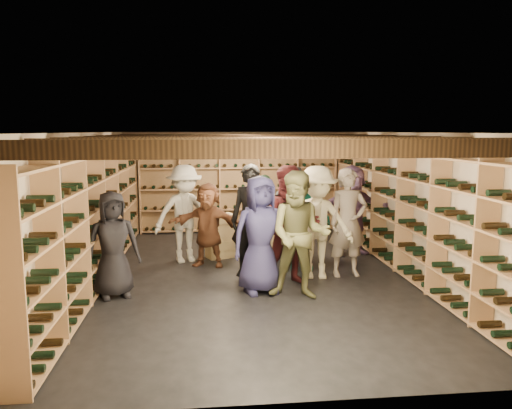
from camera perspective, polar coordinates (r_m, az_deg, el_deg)
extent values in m
plane|color=black|center=(8.52, -0.06, -8.13)|extent=(8.00, 8.00, 0.00)
cube|color=beige|center=(12.22, -2.01, 2.64)|extent=(5.50, 0.02, 2.40)
cube|color=beige|center=(4.39, 5.40, -7.87)|extent=(5.50, 0.02, 2.40)
cube|color=beige|center=(8.44, -18.98, -0.41)|extent=(0.02, 8.00, 2.40)
cube|color=beige|center=(8.97, 17.69, 0.15)|extent=(0.02, 8.00, 2.40)
cube|color=beige|center=(8.17, -0.06, 8.22)|extent=(5.50, 8.00, 0.01)
cube|color=black|center=(4.71, 4.38, 6.35)|extent=(5.40, 0.12, 0.18)
cube|color=black|center=(5.57, 2.75, 6.68)|extent=(5.40, 0.12, 0.18)
cube|color=black|center=(6.44, 1.56, 6.92)|extent=(5.40, 0.12, 0.18)
cube|color=black|center=(7.30, 0.65, 7.10)|extent=(5.40, 0.12, 0.18)
cube|color=black|center=(8.17, -0.06, 7.24)|extent=(5.40, 0.12, 0.18)
cube|color=black|center=(9.04, -0.64, 7.35)|extent=(5.40, 0.12, 0.18)
cube|color=black|center=(9.92, -1.12, 7.45)|extent=(5.40, 0.12, 0.18)
cube|color=black|center=(10.79, -1.52, 7.52)|extent=(5.40, 0.12, 0.18)
cube|color=black|center=(11.66, -1.86, 7.59)|extent=(5.40, 0.12, 0.18)
cube|color=#A2754E|center=(8.42, -17.74, -1.24)|extent=(0.32, 7.50, 2.15)
cube|color=#A2754E|center=(8.92, 16.59, -0.66)|extent=(0.32, 7.50, 2.15)
cube|color=#A2754E|center=(12.06, -1.95, 1.97)|extent=(4.70, 0.30, 2.15)
cube|color=tan|center=(9.72, -4.08, -5.55)|extent=(0.59, 0.49, 0.17)
cube|color=tan|center=(9.68, -4.09, -4.58)|extent=(0.59, 0.49, 0.17)
cube|color=tan|center=(9.64, -4.10, -3.59)|extent=(0.59, 0.49, 0.17)
cube|color=tan|center=(9.61, -4.11, -2.60)|extent=(0.59, 0.49, 0.17)
cube|color=tan|center=(9.58, -4.13, -1.60)|extent=(0.59, 0.49, 0.17)
cube|color=tan|center=(9.99, 1.15, -5.15)|extent=(0.58, 0.48, 0.17)
cube|color=tan|center=(9.95, 1.15, -4.20)|extent=(0.58, 0.48, 0.17)
cube|color=tan|center=(9.91, 1.15, -3.24)|extent=(0.58, 0.48, 0.17)
cube|color=tan|center=(10.53, 3.59, -4.45)|extent=(0.58, 0.49, 0.17)
imported|color=black|center=(7.59, -16.03, -4.42)|extent=(0.89, 0.74, 1.57)
imported|color=black|center=(8.29, -0.60, -1.87)|extent=(0.81, 0.69, 1.89)
imported|color=brown|center=(7.24, 5.01, -3.53)|extent=(1.06, 0.93, 1.87)
imported|color=beige|center=(8.27, 6.95, -2.06)|extent=(1.29, 0.85, 1.86)
imported|color=#198675|center=(8.75, 5.13, -1.84)|extent=(1.06, 0.52, 1.75)
imported|color=brown|center=(9.00, -5.51, -2.32)|extent=(1.47, 0.86, 1.52)
imported|color=#27254E|center=(7.48, 0.50, -3.48)|extent=(0.98, 0.75, 1.77)
imported|color=gray|center=(8.47, 10.48, -2.06)|extent=(0.70, 0.49, 1.82)
imported|color=#4E191B|center=(7.89, 3.99, -2.42)|extent=(1.03, 0.86, 1.90)
imported|color=#BCB8AA|center=(9.33, -8.14, -1.06)|extent=(1.33, 1.02, 1.81)
imported|color=#2B4F33|center=(9.63, 0.85, -1.30)|extent=(1.02, 0.67, 1.60)
imported|color=slate|center=(9.98, 10.96, -0.62)|extent=(1.71, 0.81, 1.77)
imported|color=#2F3034|center=(9.68, 4.10, -0.75)|extent=(1.01, 0.83, 1.78)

